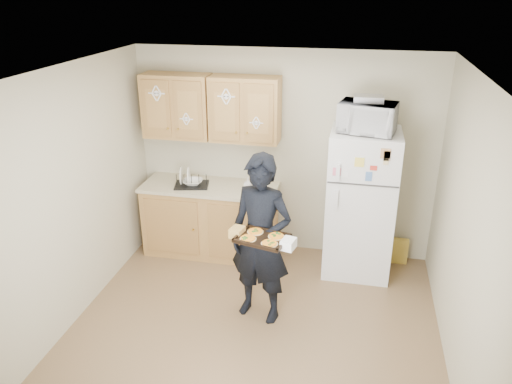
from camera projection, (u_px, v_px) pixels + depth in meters
The scene contains 23 objects.
floor at pixel (252, 333), 4.89m from camera, with size 3.60×3.60×0.00m, color brown.
ceiling at pixel (251, 75), 3.91m from camera, with size 3.60×3.60×0.00m, color silver.
wall_back at pixel (284, 154), 6.02m from camera, with size 3.60×0.04×2.50m, color #B1AA8F.
wall_front at pixel (183, 356), 2.78m from camera, with size 3.60×0.04×2.50m, color #B1AA8F.
wall_left at pixel (67, 201), 4.74m from camera, with size 0.04×3.60×2.50m, color #B1AA8F.
wall_right at pixel (467, 238), 4.06m from camera, with size 0.04×3.60×2.50m, color #B1AA8F.
refrigerator at pixel (360, 203), 5.67m from camera, with size 0.75×0.70×1.70m, color silver.
base_cabinet at pixel (211, 220), 6.22m from camera, with size 1.60×0.60×0.86m, color olive.
countertop at pixel (210, 187), 6.04m from camera, with size 1.64×0.64×0.04m, color #B6AD8C.
upper_cab_left at pixel (177, 106), 5.87m from camera, with size 0.80×0.33×0.75m, color olive.
upper_cab_right at pixel (245, 109), 5.71m from camera, with size 0.80×0.33×0.75m, color olive.
cereal_box at pixel (399, 251), 6.05m from camera, with size 0.20×0.07×0.32m, color #E5D750.
person at pixel (261, 240), 4.83m from camera, with size 0.63×0.41×1.73m, color black.
baking_tray at pixel (262, 239), 4.49m from camera, with size 0.45×0.33×0.04m, color black.
pizza_front_left at pixel (248, 238), 4.46m from camera, with size 0.15×0.15×0.02m, color gold.
pizza_front_right at pixel (269, 243), 4.38m from camera, with size 0.15×0.15×0.02m, color gold.
pizza_back_left at pixel (255, 231), 4.59m from camera, with size 0.15×0.15×0.02m, color gold.
pizza_back_right at pixel (276, 236), 4.50m from camera, with size 0.15×0.15×0.02m, color gold.
microwave at pixel (367, 118), 5.23m from camera, with size 0.58×0.39×0.32m, color silver.
foil_pan at pixel (368, 99), 5.18m from camera, with size 0.30×0.21×0.06m, color #BBB9C1.
dish_rack at pixel (191, 180), 6.00m from camera, with size 0.40×0.30×0.16m, color black.
bowl at pixel (193, 182), 6.00m from camera, with size 0.23×0.23×0.06m, color silver.
soap_bottle at pixel (248, 185), 5.83m from camera, with size 0.08×0.08×0.17m, color silver.
Camera 1 is at (0.85, -3.87, 3.18)m, focal length 35.00 mm.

